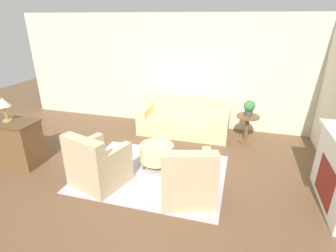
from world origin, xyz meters
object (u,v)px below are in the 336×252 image
object	(u,v)px
table_lamp	(3,104)
dresser	(13,142)
couch	(184,121)
armchair_left	(97,166)
side_table	(247,125)
armchair_right	(188,180)
ottoman_table	(156,153)
potted_plant_on_side_table	(249,107)

from	to	relation	value
table_lamp	dresser	bearing A→B (deg)	7.13
couch	table_lamp	xyz separation A→B (m)	(-2.87, -2.38, 0.94)
armchair_left	table_lamp	world-z (taller)	table_lamp
armchair_left	side_table	world-z (taller)	armchair_left
armchair_right	table_lamp	bearing A→B (deg)	176.58
armchair_left	armchair_right	distance (m)	1.57
armchair_right	ottoman_table	world-z (taller)	armchair_right
armchair_right	potted_plant_on_side_table	world-z (taller)	potted_plant_on_side_table
ottoman_table	table_lamp	bearing A→B (deg)	-166.55
couch	dresser	bearing A→B (deg)	-140.36
side_table	table_lamp	xyz separation A→B (m)	(-4.37, -2.20, 0.80)
couch	side_table	world-z (taller)	couch
armchair_right	table_lamp	size ratio (longest dim) A/B	2.17
armchair_left	ottoman_table	bearing A→B (deg)	47.72
ottoman_table	table_lamp	size ratio (longest dim) A/B	1.42
table_lamp	ottoman_table	bearing A→B (deg)	13.45
couch	potted_plant_on_side_table	bearing A→B (deg)	-6.96
side_table	potted_plant_on_side_table	bearing A→B (deg)	0.00
table_lamp	side_table	bearing A→B (deg)	26.68
side_table	dresser	size ratio (longest dim) A/B	0.62
armchair_right	potted_plant_on_side_table	size ratio (longest dim) A/B	2.82
potted_plant_on_side_table	armchair_left	bearing A→B (deg)	-135.40
couch	potted_plant_on_side_table	world-z (taller)	potted_plant_on_side_table
armchair_right	dresser	bearing A→B (deg)	176.58
potted_plant_on_side_table	table_lamp	bearing A→B (deg)	-153.32
couch	armchair_right	distance (m)	2.66
armchair_left	dresser	size ratio (longest dim) A/B	0.94
couch	ottoman_table	size ratio (longest dim) A/B	3.32
armchair_right	side_table	bearing A→B (deg)	70.06
couch	armchair_right	world-z (taller)	armchair_right
couch	armchair_left	size ratio (longest dim) A/B	2.17
ottoman_table	armchair_left	bearing A→B (deg)	-132.28
dresser	couch	bearing A→B (deg)	39.64
side_table	potted_plant_on_side_table	xyz separation A→B (m)	(0.00, 0.00, 0.41)
couch	armchair_left	xyz separation A→B (m)	(-0.94, -2.59, 0.07)
table_lamp	couch	bearing A→B (deg)	39.64
couch	ottoman_table	xyz separation A→B (m)	(-0.16, -1.73, -0.01)
armchair_left	armchair_right	world-z (taller)	same
armchair_left	ottoman_table	size ratio (longest dim) A/B	1.53
armchair_left	side_table	xyz separation A→B (m)	(2.44, 2.40, 0.07)
side_table	potted_plant_on_side_table	distance (m)	0.41
dresser	table_lamp	xyz separation A→B (m)	(-0.00, -0.00, 0.78)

